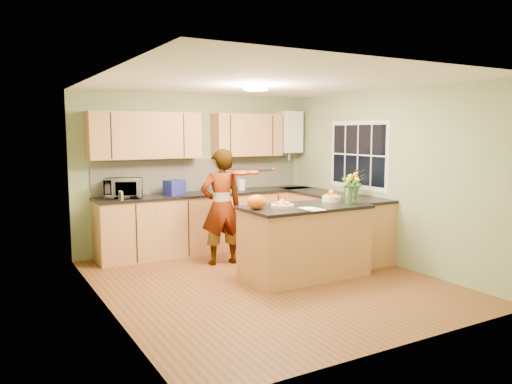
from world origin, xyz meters
TOP-DOWN VIEW (x-y plane):
  - floor at (0.00, 0.00)m, footprint 4.50×4.50m
  - ceiling at (0.00, 0.00)m, footprint 4.00×4.50m
  - wall_back at (0.00, 2.25)m, footprint 4.00×0.02m
  - wall_front at (0.00, -2.25)m, footprint 4.00×0.02m
  - wall_left at (-2.00, 0.00)m, footprint 0.02×4.50m
  - wall_right at (2.00, 0.00)m, footprint 0.02×4.50m
  - back_counter at (0.10, 1.95)m, footprint 3.64×0.62m
  - right_counter at (1.70, 0.85)m, footprint 0.62×2.24m
  - splashback at (0.10, 2.23)m, footprint 3.60×0.02m
  - upper_cabinets at (-0.18, 2.08)m, footprint 3.20×0.34m
  - boiler at (1.70, 2.09)m, footprint 0.40×0.30m
  - window_right at (1.99, 0.60)m, footprint 0.01×1.30m
  - light_switch at (-1.99, -0.60)m, footprint 0.02×0.09m
  - ceiling_lamp at (0.00, 0.30)m, footprint 0.30×0.30m
  - peninsula_island at (0.55, -0.04)m, footprint 1.65×0.84m
  - fruit_dish at (0.20, -0.04)m, footprint 0.29×0.29m
  - orange_bowl at (1.10, 0.11)m, footprint 0.26×0.26m
  - flower_vase at (1.15, -0.22)m, footprint 0.26×0.26m
  - orange_bag at (-0.15, 0.01)m, footprint 0.30×0.28m
  - papers at (0.45, -0.34)m, footprint 0.22×0.29m
  - violinist at (-0.12, 1.08)m, footprint 0.65×0.47m
  - violin at (0.08, 0.86)m, footprint 0.67×0.58m
  - microwave at (-1.28, 1.96)m, footprint 0.61×0.52m
  - blue_box at (-0.52, 1.91)m, footprint 0.34×0.30m
  - kettle at (0.12, 1.96)m, footprint 0.15×0.15m
  - jar_cream at (0.50, 1.95)m, footprint 0.14×0.14m
  - jar_white at (0.67, 1.95)m, footprint 0.12×0.12m
  - potted_plant at (1.70, 0.38)m, footprint 0.45×0.42m

SIDE VIEW (x-z plane):
  - floor at x=0.00m, z-range 0.00..0.00m
  - back_counter at x=0.10m, z-range 0.00..0.94m
  - right_counter at x=1.70m, z-range 0.00..0.94m
  - peninsula_island at x=0.55m, z-range 0.00..0.95m
  - violinist at x=-0.12m, z-range 0.00..1.67m
  - papers at x=0.45m, z-range 0.95..0.96m
  - fruit_dish at x=0.20m, z-range 0.94..1.04m
  - orange_bowl at x=1.10m, z-range 0.93..1.08m
  - jar_white at x=0.67m, z-range 0.94..1.12m
  - jar_cream at x=0.50m, z-range 0.94..1.12m
  - orange_bag at x=-0.15m, z-range 0.95..1.13m
  - blue_box at x=-0.52m, z-range 0.94..1.17m
  - kettle at x=0.12m, z-range 0.91..1.20m
  - microwave at x=-1.28m, z-range 0.94..1.23m
  - potted_plant at x=1.70m, z-range 0.94..1.36m
  - splashback at x=0.10m, z-range 0.94..1.46m
  - wall_back at x=0.00m, z-range 0.00..2.50m
  - wall_front at x=0.00m, z-range 0.00..2.50m
  - wall_left at x=-2.00m, z-range 0.00..2.50m
  - wall_right at x=2.00m, z-range 0.00..2.50m
  - flower_vase at x=1.15m, z-range 1.02..1.51m
  - light_switch at x=-1.99m, z-range 1.26..1.34m
  - violin at x=0.08m, z-range 1.25..1.42m
  - window_right at x=1.99m, z-range 1.02..2.08m
  - upper_cabinets at x=-0.18m, z-range 1.50..2.20m
  - boiler at x=1.70m, z-range 1.47..2.33m
  - ceiling_lamp at x=0.00m, z-range 2.43..2.50m
  - ceiling at x=0.00m, z-range 2.49..2.51m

